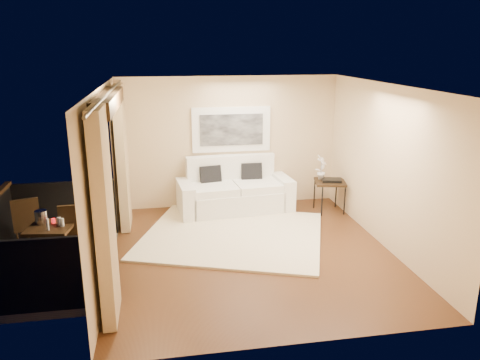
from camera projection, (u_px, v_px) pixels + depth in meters
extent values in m
plane|color=#563219|center=(253.00, 252.00, 7.71)|extent=(5.00, 5.00, 0.00)
plane|color=white|center=(254.00, 86.00, 6.96)|extent=(5.00, 5.00, 0.00)
plane|color=#D5B88F|center=(229.00, 142.00, 9.70)|extent=(4.50, 0.00, 4.50)
plane|color=#D5B88F|center=(300.00, 235.00, 4.96)|extent=(4.50, 0.00, 4.50)
plane|color=#D5B88F|center=(387.00, 167.00, 7.70)|extent=(0.00, 5.00, 5.00)
plane|color=#D5B88F|center=(116.00, 153.00, 8.71)|extent=(0.00, 2.70, 2.70)
plane|color=#D5B88F|center=(89.00, 226.00, 5.21)|extent=(0.00, 2.70, 2.70)
plane|color=#D5B88F|center=(99.00, 99.00, 6.63)|extent=(0.00, 2.40, 2.40)
cube|color=black|center=(108.00, 101.00, 6.66)|extent=(0.28, 2.40, 0.22)
cube|color=#605B56|center=(53.00, 271.00, 7.20)|extent=(1.80, 2.60, 0.12)
cube|color=black|center=(64.00, 209.00, 8.25)|extent=(1.80, 0.06, 1.00)
cube|color=black|center=(26.00, 277.00, 5.85)|extent=(1.80, 0.06, 1.00)
cube|color=tan|center=(122.00, 158.00, 8.46)|extent=(0.16, 0.75, 2.62)
cube|color=tan|center=(105.00, 218.00, 5.52)|extent=(0.16, 0.75, 2.62)
cylinder|color=#4C473F|center=(108.00, 93.00, 6.63)|extent=(0.04, 4.80, 0.04)
cube|color=white|center=(231.00, 129.00, 9.60)|extent=(1.62, 0.05, 0.92)
cube|color=black|center=(232.00, 130.00, 9.57)|extent=(1.30, 0.02, 0.64)
cube|color=#FEF0CD|center=(233.00, 235.00, 8.36)|extent=(3.81, 3.57, 0.04)
cube|color=white|center=(235.00, 201.00, 9.56)|extent=(1.93, 1.14, 0.46)
cube|color=white|center=(230.00, 176.00, 9.80)|extent=(1.86, 0.41, 0.89)
cube|color=white|center=(186.00, 200.00, 9.28)|extent=(0.35, 1.00, 0.67)
cube|color=white|center=(282.00, 192.00, 9.78)|extent=(0.35, 1.00, 0.67)
cube|color=white|center=(214.00, 189.00, 9.33)|extent=(0.95, 0.95, 0.15)
cube|color=white|center=(257.00, 185.00, 9.56)|extent=(0.95, 0.95, 0.15)
cube|color=black|center=(211.00, 176.00, 9.51)|extent=(0.46, 0.27, 0.45)
cube|color=black|center=(252.00, 173.00, 9.73)|extent=(0.44, 0.21, 0.45)
cube|color=black|center=(330.00, 182.00, 9.45)|extent=(0.70, 0.70, 0.04)
cylinder|color=black|center=(322.00, 202.00, 9.27)|extent=(0.03, 0.03, 0.60)
cylinder|color=black|center=(345.00, 200.00, 9.35)|extent=(0.03, 0.03, 0.60)
cylinder|color=black|center=(314.00, 194.00, 9.72)|extent=(0.03, 0.03, 0.60)
cylinder|color=black|center=(336.00, 193.00, 9.80)|extent=(0.03, 0.03, 0.60)
cube|color=black|center=(331.00, 180.00, 9.42)|extent=(0.44, 0.36, 0.05)
imported|color=white|center=(321.00, 167.00, 9.47)|extent=(0.32, 0.32, 0.51)
cube|color=black|center=(51.00, 227.00, 6.87)|extent=(0.71, 0.71, 0.05)
cylinder|color=black|center=(31.00, 259.00, 6.69)|extent=(0.04, 0.04, 0.68)
cylinder|color=black|center=(68.00, 256.00, 6.78)|extent=(0.04, 0.04, 0.68)
cylinder|color=black|center=(40.00, 245.00, 7.17)|extent=(0.04, 0.04, 0.68)
cylinder|color=black|center=(74.00, 242.00, 7.25)|extent=(0.04, 0.04, 0.68)
cube|color=black|center=(27.00, 225.00, 7.67)|extent=(0.51, 0.51, 0.05)
cube|color=black|center=(26.00, 215.00, 7.44)|extent=(0.41, 0.17, 0.54)
cylinder|color=black|center=(39.00, 233.00, 7.95)|extent=(0.03, 0.03, 0.42)
cylinder|color=black|center=(17.00, 237.00, 7.80)|extent=(0.03, 0.03, 0.42)
cylinder|color=black|center=(41.00, 240.00, 7.67)|extent=(0.03, 0.03, 0.42)
cylinder|color=black|center=(18.00, 244.00, 7.52)|extent=(0.03, 0.03, 0.42)
cube|color=black|center=(75.00, 244.00, 6.88)|extent=(0.46, 0.46, 0.05)
cube|color=black|center=(74.00, 223.00, 6.99)|extent=(0.44, 0.08, 0.57)
cylinder|color=black|center=(62.00, 266.00, 6.74)|extent=(0.03, 0.03, 0.45)
cylinder|color=black|center=(88.00, 263.00, 6.82)|extent=(0.03, 0.03, 0.45)
cylinder|color=black|center=(65.00, 256.00, 7.07)|extent=(0.03, 0.03, 0.45)
cylinder|color=black|center=(90.00, 253.00, 7.15)|extent=(0.03, 0.03, 0.45)
cylinder|color=silver|center=(41.00, 217.00, 6.94)|extent=(0.18, 0.18, 0.20)
cylinder|color=red|center=(53.00, 221.00, 6.97)|extent=(0.06, 0.06, 0.07)
cylinder|color=white|center=(48.00, 224.00, 6.68)|extent=(0.04, 0.04, 0.18)
cylinder|color=silver|center=(62.00, 222.00, 6.83)|extent=(0.06, 0.06, 0.12)
cylinder|color=white|center=(59.00, 221.00, 6.89)|extent=(0.06, 0.06, 0.12)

